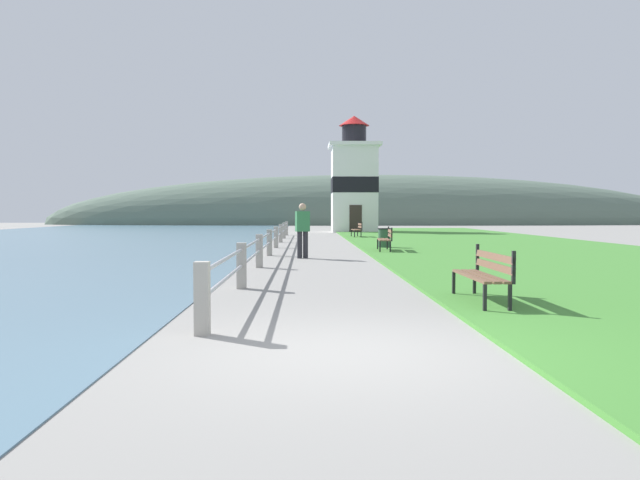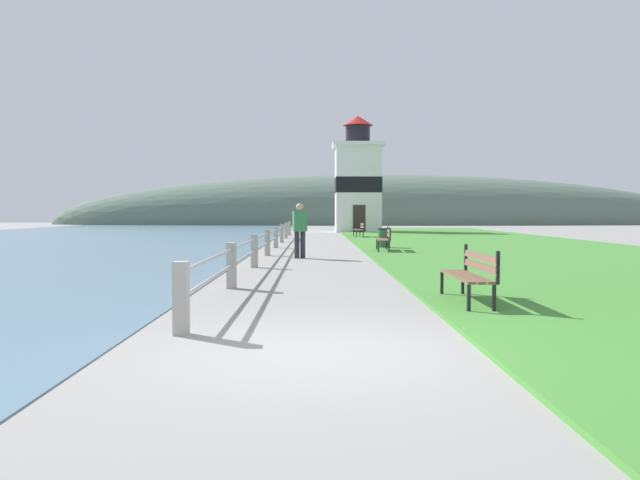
% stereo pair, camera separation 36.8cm
% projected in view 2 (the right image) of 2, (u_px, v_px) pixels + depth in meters
% --- Properties ---
extents(ground_plane, '(160.00, 160.00, 0.00)m').
position_uv_depth(ground_plane, '(317.00, 353.00, 6.67)').
color(ground_plane, gray).
extents(grass_verge, '(12.00, 58.83, 0.06)m').
position_uv_depth(grass_verge, '(499.00, 247.00, 26.32)').
color(grass_verge, '#428433').
rests_on(grass_verge, ground_plane).
extents(seawall_railing, '(0.18, 32.52, 0.90)m').
position_uv_depth(seawall_railing, '(272.00, 237.00, 23.78)').
color(seawall_railing, '#A8A399').
rests_on(seawall_railing, ground_plane).
extents(park_bench_near, '(0.47, 1.98, 0.94)m').
position_uv_depth(park_bench_near, '(471.00, 272.00, 10.04)').
color(park_bench_near, brown).
rests_on(park_bench_near, ground_plane).
extents(park_bench_midway, '(0.59, 1.85, 0.94)m').
position_uv_depth(park_bench_midway, '(385.00, 238.00, 23.25)').
color(park_bench_midway, brown).
rests_on(park_bench_midway, ground_plane).
extents(park_bench_far, '(0.54, 1.65, 0.94)m').
position_uv_depth(park_bench_far, '(360.00, 229.00, 36.15)').
color(park_bench_far, brown).
rests_on(park_bench_far, ground_plane).
extents(lighthouse, '(3.80, 3.80, 8.66)m').
position_uv_depth(lighthouse, '(358.00, 182.00, 46.57)').
color(lighthouse, white).
rests_on(lighthouse, ground_plane).
extents(person_strolling, '(0.48, 0.35, 1.79)m').
position_uv_depth(person_strolling, '(300.00, 228.00, 20.19)').
color(person_strolling, '#28282D').
rests_on(person_strolling, ground_plane).
extents(trash_bin, '(0.54, 0.54, 0.84)m').
position_uv_depth(trash_bin, '(384.00, 238.00, 25.40)').
color(trash_bin, '#2D5138').
rests_on(trash_bin, ground_plane).
extents(distant_hillside, '(80.00, 16.00, 12.00)m').
position_uv_depth(distant_hillside, '(381.00, 224.00, 75.88)').
color(distant_hillside, '#566B5B').
rests_on(distant_hillside, ground_plane).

